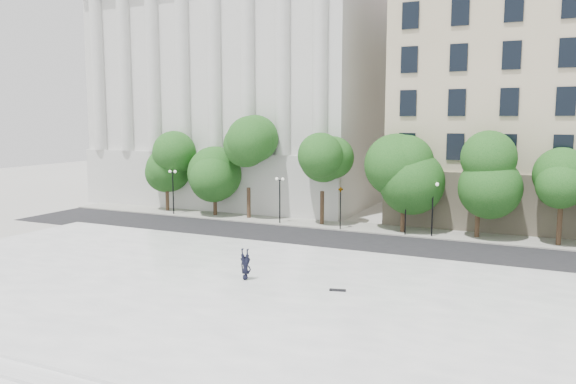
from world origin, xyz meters
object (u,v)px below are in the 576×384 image
Objects in this scene: traffic_light_west at (341,186)px; traffic_light_east at (406,191)px; skateboard at (338,290)px; person_lying at (246,276)px.

traffic_light_east is at bearing -0.00° from traffic_light_west.
traffic_light_west reaches higher than traffic_light_east.
traffic_light_east reaches higher than skateboard.
traffic_light_east is at bearing 71.96° from person_lying.
traffic_light_east is 18.49m from person_lying.
traffic_light_east is 17.67m from skateboard.
person_lying is (0.72, -17.61, -3.09)m from traffic_light_west.
person_lying reaches higher than skateboard.
skateboard is at bearing -88.17° from traffic_light_east.
traffic_light_east is (5.53, -0.00, -0.13)m from traffic_light_west.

